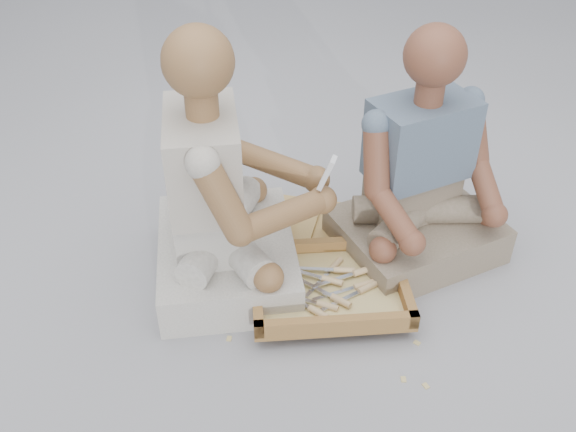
% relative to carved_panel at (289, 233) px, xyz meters
% --- Properties ---
extents(ground, '(60.00, 60.00, 0.00)m').
position_rel_carved_panel_xyz_m(ground, '(0.11, -0.49, -0.02)').
color(ground, '#A1A1A7').
rests_on(ground, ground).
extents(carved_panel, '(0.63, 0.42, 0.04)m').
position_rel_carved_panel_xyz_m(carved_panel, '(0.00, 0.00, 0.00)').
color(carved_panel, olive).
rests_on(carved_panel, ground).
extents(tool_tray, '(0.60, 0.54, 0.07)m').
position_rel_carved_panel_xyz_m(tool_tray, '(0.20, -0.30, 0.04)').
color(tool_tray, brown).
rests_on(tool_tray, carved_panel).
extents(chisel_0, '(0.22, 0.05, 0.02)m').
position_rel_carved_panel_xyz_m(chisel_0, '(0.19, -0.39, 0.05)').
color(chisel_0, silver).
rests_on(chisel_0, tool_tray).
extents(chisel_1, '(0.22, 0.05, 0.02)m').
position_rel_carved_panel_xyz_m(chisel_1, '(0.19, -0.28, 0.06)').
color(chisel_1, silver).
rests_on(chisel_1, tool_tray).
extents(chisel_2, '(0.19, 0.15, 0.02)m').
position_rel_carved_panel_xyz_m(chisel_2, '(0.28, -0.23, 0.06)').
color(chisel_2, silver).
rests_on(chisel_2, tool_tray).
extents(chisel_3, '(0.10, 0.21, 0.02)m').
position_rel_carved_panel_xyz_m(chisel_3, '(0.20, -0.22, 0.05)').
color(chisel_3, silver).
rests_on(chisel_3, tool_tray).
extents(chisel_4, '(0.19, 0.14, 0.02)m').
position_rel_carved_panel_xyz_m(chisel_4, '(0.29, -0.28, 0.05)').
color(chisel_4, silver).
rests_on(chisel_4, tool_tray).
extents(chisel_5, '(0.20, 0.12, 0.02)m').
position_rel_carved_panel_xyz_m(chisel_5, '(0.17, -0.43, 0.06)').
color(chisel_5, silver).
rests_on(chisel_5, tool_tray).
extents(chisel_6, '(0.22, 0.05, 0.02)m').
position_rel_carved_panel_xyz_m(chisel_6, '(0.22, -0.23, 0.06)').
color(chisel_6, silver).
rests_on(chisel_6, tool_tray).
extents(chisel_7, '(0.17, 0.17, 0.02)m').
position_rel_carved_panel_xyz_m(chisel_7, '(0.31, -0.30, 0.05)').
color(chisel_7, silver).
rests_on(chisel_7, tool_tray).
extents(chisel_8, '(0.21, 0.11, 0.02)m').
position_rel_carved_panel_xyz_m(chisel_8, '(0.23, -0.36, 0.06)').
color(chisel_8, silver).
rests_on(chisel_8, tool_tray).
extents(wood_chip_0, '(0.02, 0.02, 0.00)m').
position_rel_carved_panel_xyz_m(wood_chip_0, '(-0.07, -0.54, -0.02)').
color(wood_chip_0, tan).
rests_on(wood_chip_0, ground).
extents(wood_chip_1, '(0.02, 0.02, 0.00)m').
position_rel_carved_panel_xyz_m(wood_chip_1, '(0.54, -0.59, -0.02)').
color(wood_chip_1, tan).
rests_on(wood_chip_1, ground).
extents(wood_chip_2, '(0.02, 0.02, 0.00)m').
position_rel_carved_panel_xyz_m(wood_chip_2, '(0.11, -0.32, -0.02)').
color(wood_chip_2, tan).
rests_on(wood_chip_2, ground).
extents(wood_chip_3, '(0.02, 0.02, 0.00)m').
position_rel_carved_panel_xyz_m(wood_chip_3, '(-0.06, -0.04, -0.02)').
color(wood_chip_3, tan).
rests_on(wood_chip_3, ground).
extents(wood_chip_4, '(0.02, 0.02, 0.00)m').
position_rel_carved_panel_xyz_m(wood_chip_4, '(0.21, -0.28, -0.02)').
color(wood_chip_4, tan).
rests_on(wood_chip_4, ground).
extents(wood_chip_5, '(0.02, 0.02, 0.00)m').
position_rel_carved_panel_xyz_m(wood_chip_5, '(0.30, -0.20, -0.02)').
color(wood_chip_5, tan).
rests_on(wood_chip_5, ground).
extents(wood_chip_6, '(0.02, 0.02, 0.00)m').
position_rel_carved_panel_xyz_m(wood_chip_6, '(-0.13, -0.03, -0.02)').
color(wood_chip_6, tan).
rests_on(wood_chip_6, ground).
extents(wood_chip_7, '(0.02, 0.02, 0.00)m').
position_rel_carved_panel_xyz_m(wood_chip_7, '(0.21, -0.03, -0.02)').
color(wood_chip_7, tan).
rests_on(wood_chip_7, ground).
extents(wood_chip_8, '(0.02, 0.02, 0.00)m').
position_rel_carved_panel_xyz_m(wood_chip_8, '(0.47, -0.58, -0.02)').
color(wood_chip_8, tan).
rests_on(wood_chip_8, ground).
extents(wood_chip_9, '(0.02, 0.02, 0.00)m').
position_rel_carved_panel_xyz_m(wood_chip_9, '(0.27, -0.04, -0.02)').
color(wood_chip_9, tan).
rests_on(wood_chip_9, ground).
extents(wood_chip_10, '(0.02, 0.02, 0.00)m').
position_rel_carved_panel_xyz_m(wood_chip_10, '(0.50, -0.43, -0.02)').
color(wood_chip_10, tan).
rests_on(wood_chip_10, ground).
extents(craftsman, '(0.68, 0.70, 0.89)m').
position_rel_carved_panel_xyz_m(craftsman, '(-0.17, -0.24, 0.28)').
color(craftsman, beige).
rests_on(craftsman, ground).
extents(companion, '(0.68, 0.67, 0.84)m').
position_rel_carved_panel_xyz_m(companion, '(0.45, 0.04, 0.26)').
color(companion, '#7D6B5A').
rests_on(companion, ground).
extents(mobile_phone, '(0.06, 0.05, 0.11)m').
position_rel_carved_panel_xyz_m(mobile_phone, '(0.16, -0.18, 0.41)').
color(mobile_phone, silver).
rests_on(mobile_phone, craftsman).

